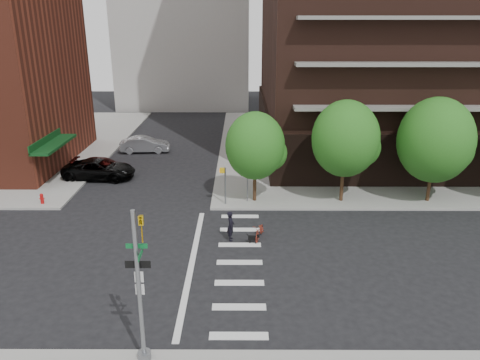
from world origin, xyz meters
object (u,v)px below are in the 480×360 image
Objects in this scene: dog_walker at (231,226)px; parked_car_black at (99,169)px; scooter at (260,231)px; parked_car_maroon at (103,166)px; traffic_signal at (141,300)px; parked_car_silver at (145,144)px; fire_hydrant at (42,198)px.

parked_car_black is at bearing 42.89° from dog_walker.
parked_car_maroon is at bearing 151.22° from scooter.
dog_walker is at bearing -137.17° from parked_car_maroon.
traffic_signal is 1.31× the size of parked_car_silver.
parked_car_maroon is (0.00, 1.02, -0.08)m from parked_car_black.
parked_car_black is (2.30, 5.64, 0.22)m from fire_hydrant.
fire_hydrant is at bearing 66.53° from dog_walker.
parked_car_black is 1.21× the size of parked_car_silver.
scooter is 1.74m from dog_walker.
parked_car_black is at bearing -179.30° from parked_car_maroon.
parked_car_maroon is at bearing 158.39° from parked_car_silver.
dog_walker is (10.68, -11.81, 0.18)m from parked_car_maroon.
traffic_signal is at bearing -99.65° from scooter.
parked_car_silver is at bearing 101.10° from traffic_signal.
scooter reaches higher than fire_hydrant.
parked_car_maroon is (-7.73, 21.95, -2.00)m from traffic_signal.
dog_walker is at bearing -132.47° from parked_car_black.
parked_car_silver reaches higher than fire_hydrant.
traffic_signal is at bearing -156.92° from parked_car_black.
traffic_signal reaches higher than parked_car_silver.
traffic_signal is 29.32m from parked_car_silver.
parked_car_silver is 20.45m from dog_walker.
fire_hydrant is 13.97m from dog_walker.
traffic_signal is 1.25× the size of parked_car_maroon.
traffic_signal is 18.42m from fire_hydrant.
dog_walker reaches higher than fire_hydrant.
scooter is at bearing -127.69° from parked_car_black.
parked_car_black reaches higher than scooter.
parked_car_silver is 21.00m from scooter.
fire_hydrant is at bearing 123.26° from traffic_signal.
dog_walker reaches higher than parked_car_black.
dog_walker is at bearing -21.64° from fire_hydrant.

